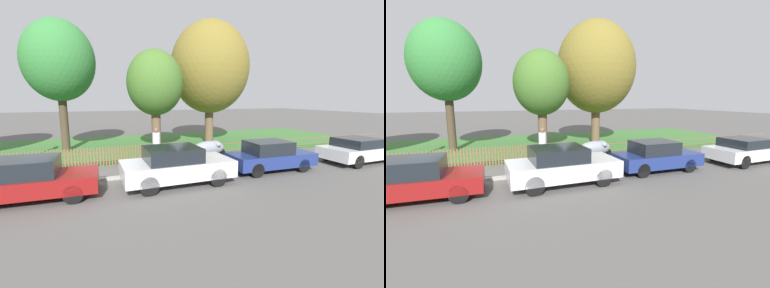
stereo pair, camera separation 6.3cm
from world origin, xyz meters
TOP-DOWN VIEW (x-y plane):
  - ground_plane at (0.00, 0.00)m, footprint 120.00×120.00m
  - kerb_stone at (0.00, 0.10)m, footprint 41.55×0.20m
  - grass_strip at (0.00, 7.53)m, footprint 41.55×10.15m
  - park_fence at (0.00, 2.47)m, footprint 41.55×0.05m
  - parked_car_black_saloon at (-0.82, -1.14)m, footprint 3.93×1.83m
  - parked_car_navy_estate at (3.97, -1.27)m, footprint 4.18×1.95m
  - parked_car_red_compact at (8.46, -1.00)m, footprint 3.87×1.71m
  - parked_car_white_van at (13.67, -1.34)m, footprint 4.08×1.97m
  - covered_motorcycle at (6.73, 1.76)m, footprint 2.01×0.91m
  - tree_behind_motorcycle at (-0.57, 7.08)m, footprint 4.06×4.06m
  - tree_mid_park at (4.70, 5.22)m, footprint 3.37×3.37m
  - tree_far_left at (8.96, 6.73)m, footprint 5.52×5.52m
  - pedestrian_near_fence at (3.94, 1.88)m, footprint 0.37×0.43m

SIDE VIEW (x-z plane):
  - ground_plane at x=0.00m, z-range 0.00..0.00m
  - grass_strip at x=0.00m, z-range 0.00..0.01m
  - kerb_stone at x=0.00m, z-range 0.00..0.12m
  - park_fence at x=0.00m, z-range 0.00..0.94m
  - covered_motorcycle at x=6.73m, z-range 0.13..1.16m
  - parked_car_white_van at x=13.67m, z-range 0.03..1.30m
  - parked_car_red_compact at x=8.46m, z-range 0.00..1.36m
  - parked_car_black_saloon at x=-0.82m, z-range 0.00..1.37m
  - parked_car_navy_estate at x=3.97m, z-range 0.02..1.46m
  - pedestrian_near_fence at x=3.94m, z-range 0.12..1.95m
  - tree_mid_park at x=4.70m, z-range 1.05..7.13m
  - tree_far_left at x=8.96m, z-range 1.07..9.60m
  - tree_behind_motorcycle at x=-0.57m, z-range 1.49..9.21m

